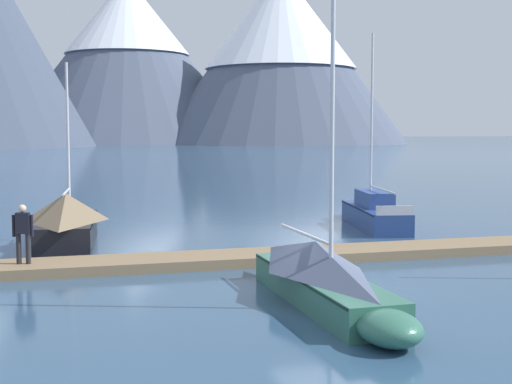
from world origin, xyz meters
name	(u,v)px	position (x,y,z in m)	size (l,w,h in m)	color
ground_plane	(329,288)	(0.00, 0.00, 0.00)	(700.00, 700.00, 0.00)	#2D4C6B
mountain_shoulder_ridge	(128,56)	(24.23, 203.54, 26.43)	(76.97, 76.97, 50.18)	#4C566B
mountain_east_summit	(281,50)	(64.94, 179.06, 26.99)	(73.26, 73.26, 50.32)	#4C566B
dock	(276,256)	(0.00, 4.00, 0.15)	(28.71, 3.40, 0.30)	#846B4C
sailboat_second_berth	(68,220)	(-5.95, 9.36, 0.88)	(2.69, 6.84, 6.52)	black
sailboat_mid_dock_port	(324,276)	(-0.84, -1.60, 0.69)	(1.83, 7.37, 8.30)	#336B56
sailboat_mid_dock_starboard	(371,212)	(6.67, 10.47, 0.59)	(3.12, 7.51, 8.14)	navy
person_on_dock	(23,230)	(-7.49, 4.36, 1.26)	(0.58, 0.30, 1.69)	#232328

